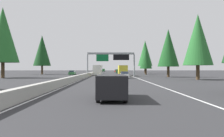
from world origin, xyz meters
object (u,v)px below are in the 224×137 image
minivan_far_left (111,85)px  conifer_left_near (3,35)px  conifer_right_near (198,40)px  sign_gantry_overhead (112,57)px  conifer_right_mid (168,48)px  conifer_left_mid (42,51)px  box_truck_near_right (123,70)px  conifer_right_distant (145,53)px  oncoming_near (72,73)px  conifer_right_far (146,58)px  minivan_distant_b (118,71)px  pickup_mid_center (103,70)px  sedan_distant_a (100,72)px  sedan_far_right (124,75)px  bus_far_center (98,70)px  sedan_near_center (116,71)px

minivan_far_left → conifer_left_near: 42.25m
conifer_right_near → sign_gantry_overhead: bearing=43.8°
conifer_right_mid → conifer_left_mid: 45.12m
box_truck_near_right → conifer_right_distant: size_ratio=0.59×
oncoming_near → conifer_right_far: 24.88m
conifer_right_mid → conifer_right_far: conifer_right_mid is taller
minivan_distant_b → conifer_right_mid: bearing=-165.3°
conifer_left_near → conifer_right_far: bearing=-56.0°
oncoming_near → conifer_right_near: size_ratio=0.36×
oncoming_near → conifer_right_distant: size_ratio=0.31×
conifer_left_mid → oncoming_near: bearing=-117.8°
pickup_mid_center → sedan_distant_a: bearing=179.9°
sedan_far_right → sign_gantry_overhead: bearing=15.7°
oncoming_near → conifer_right_mid: size_ratio=0.38×
minivan_far_left → sedan_distant_a: minivan_far_left is taller
oncoming_near → conifer_left_near: 26.65m
pickup_mid_center → oncoming_near: (-61.50, 8.30, -0.23)m
sedan_far_right → sedan_distant_a: 41.05m
sedan_distant_a → pickup_mid_center: 44.41m
bus_far_center → conifer_left_near: bearing=137.1°
conifer_left_mid → conifer_right_far: bearing=-96.5°
sedan_far_right → bus_far_center: bus_far_center is taller
box_truck_near_right → sedan_near_center: (56.27, 0.08, -0.93)m
sedan_distant_a → conifer_right_mid: (-35.10, -18.23, 6.44)m
bus_far_center → sedan_distant_a: bearing=0.5°
bus_far_center → conifer_right_mid: 25.66m
sign_gantry_overhead → sedan_distant_a: sign_gantry_overhead is taller
conifer_right_far → conifer_left_mid: 36.28m
box_truck_near_right → conifer_right_near: size_ratio=0.69×
sign_gantry_overhead → conifer_left_mid: bearing=50.9°
conifer_right_mid → oncoming_near: bearing=55.8°
minivan_far_left → oncoming_near: 57.29m
minivan_distant_b → conifer_right_distant: conifer_right_distant is taller
minivan_far_left → pickup_mid_center: bearing=1.9°
sign_gantry_overhead → conifer_left_near: size_ratio=0.80×
sedan_far_right → pickup_mid_center: (84.83, 7.07, 0.23)m
sedan_far_right → pickup_mid_center: pickup_mid_center is taller
pickup_mid_center → conifer_right_distant: 42.02m
sign_gantry_overhead → conifer_left_mid: size_ratio=0.92×
oncoming_near → conifer_left_near: conifer_left_near is taller
box_truck_near_right → pickup_mid_center: bearing=6.1°
sign_gantry_overhead → conifer_left_near: conifer_left_near is taller
conifer_right_far → sedan_distant_a: bearing=46.9°
conifer_right_far → conifer_right_distant: bearing=-8.6°
sedan_near_center → conifer_right_distant: bearing=-151.5°
minivan_far_left → box_truck_near_right: (47.01, -3.57, 0.66)m
sedan_distant_a → conifer_right_mid: size_ratio=0.38×
sedan_distant_a → box_truck_near_right: box_truck_near_right is taller
minivan_distant_b → conifer_right_mid: size_ratio=0.43×
box_truck_near_right → pickup_mid_center: 70.86m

